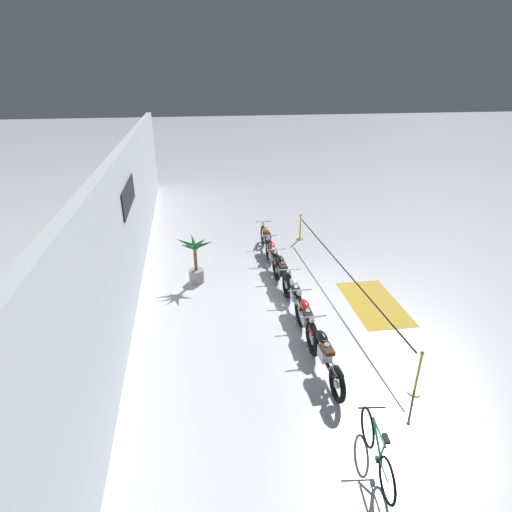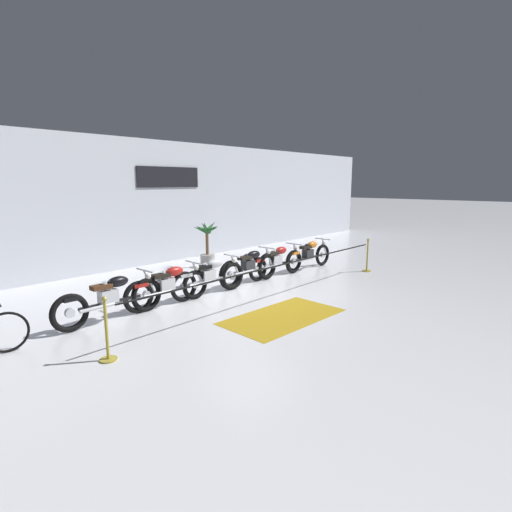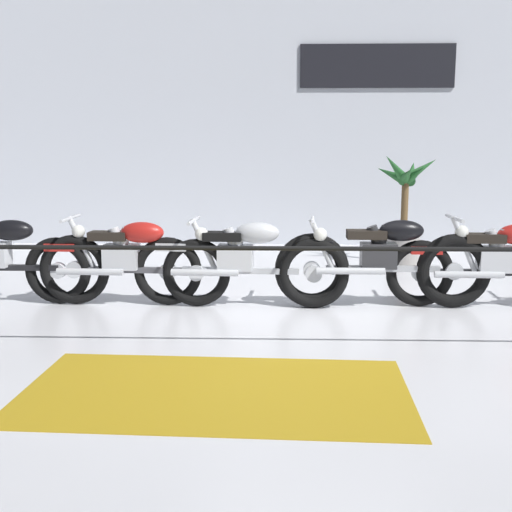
{
  "view_description": "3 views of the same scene",
  "coord_description": "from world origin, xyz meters",
  "px_view_note": "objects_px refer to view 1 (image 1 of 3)",
  "views": [
    {
      "loc": [
        -10.06,
        3.36,
        6.02
      ],
      "look_at": [
        1.36,
        1.33,
        0.78
      ],
      "focal_mm": 28.0,
      "sensor_mm": 36.0,
      "label": 1
    },
    {
      "loc": [
        -7.14,
        -6.76,
        2.8
      ],
      "look_at": [
        0.65,
        0.34,
        0.84
      ],
      "focal_mm": 28.0,
      "sensor_mm": 36.0,
      "label": 2
    },
    {
      "loc": [
        -0.4,
        -5.95,
        1.66
      ],
      "look_at": [
        -0.62,
        1.16,
        0.45
      ],
      "focal_mm": 45.0,
      "sensor_mm": 36.0,
      "label": 3
    }
  ],
  "objects_px": {
    "motorcycle_orange_5": "(267,240)",
    "stanchion_mid_left": "(300,231)",
    "motorcycle_black_3": "(281,272)",
    "potted_palm_left_of_row": "(195,260)",
    "motorcycle_red_1": "(306,319)",
    "floor_banner": "(374,303)",
    "motorcycle_black_0": "(324,354)",
    "bicycle": "(377,451)",
    "motorcycle_silver_2": "(295,295)",
    "stanchion_far_left": "(359,292)",
    "motorcycle_red_4": "(273,256)"
  },
  "relations": [
    {
      "from": "motorcycle_orange_5",
      "to": "stanchion_mid_left",
      "type": "xyz_separation_m",
      "value": [
        0.97,
        -1.56,
        -0.12
      ]
    },
    {
      "from": "motorcycle_black_3",
      "to": "potted_palm_left_of_row",
      "type": "relative_size",
      "value": 1.39
    },
    {
      "from": "motorcycle_red_1",
      "to": "floor_banner",
      "type": "xyz_separation_m",
      "value": [
        1.16,
        -2.42,
        -0.46
      ]
    },
    {
      "from": "motorcycle_black_0",
      "to": "motorcycle_orange_5",
      "type": "height_order",
      "value": "motorcycle_black_0"
    },
    {
      "from": "motorcycle_black_3",
      "to": "bicycle",
      "type": "height_order",
      "value": "motorcycle_black_3"
    },
    {
      "from": "motorcycle_red_1",
      "to": "motorcycle_silver_2",
      "type": "height_order",
      "value": "motorcycle_silver_2"
    },
    {
      "from": "motorcycle_black_0",
      "to": "bicycle",
      "type": "distance_m",
      "value": 2.46
    },
    {
      "from": "potted_palm_left_of_row",
      "to": "stanchion_mid_left",
      "type": "bearing_deg",
      "value": -55.08
    },
    {
      "from": "motorcycle_silver_2",
      "to": "potted_palm_left_of_row",
      "type": "xyz_separation_m",
      "value": [
        2.2,
        2.63,
        0.29
      ]
    },
    {
      "from": "motorcycle_red_1",
      "to": "floor_banner",
      "type": "distance_m",
      "value": 2.72
    },
    {
      "from": "bicycle",
      "to": "stanchion_mid_left",
      "type": "xyz_separation_m",
      "value": [
        10.22,
        -1.59,
        -0.02
      ]
    },
    {
      "from": "stanchion_far_left",
      "to": "stanchion_mid_left",
      "type": "height_order",
      "value": "same"
    },
    {
      "from": "motorcycle_red_4",
      "to": "floor_banner",
      "type": "distance_m",
      "value": 3.69
    },
    {
      "from": "motorcycle_black_0",
      "to": "motorcycle_red_1",
      "type": "xyz_separation_m",
      "value": [
        1.39,
        -0.01,
        -0.01
      ]
    },
    {
      "from": "bicycle",
      "to": "potted_palm_left_of_row",
      "type": "distance_m",
      "value": 7.74
    },
    {
      "from": "motorcycle_black_3",
      "to": "motorcycle_red_4",
      "type": "bearing_deg",
      "value": 0.83
    },
    {
      "from": "motorcycle_red_4",
      "to": "potted_palm_left_of_row",
      "type": "xyz_separation_m",
      "value": [
        -0.5,
        2.59,
        0.31
      ]
    },
    {
      "from": "motorcycle_red_4",
      "to": "floor_banner",
      "type": "bearing_deg",
      "value": -138.62
    },
    {
      "from": "floor_banner",
      "to": "motorcycle_red_1",
      "type": "bearing_deg",
      "value": 117.86
    },
    {
      "from": "motorcycle_silver_2",
      "to": "stanchion_mid_left",
      "type": "relative_size",
      "value": 2.15
    },
    {
      "from": "potted_palm_left_of_row",
      "to": "stanchion_mid_left",
      "type": "relative_size",
      "value": 1.54
    },
    {
      "from": "motorcycle_red_1",
      "to": "motorcycle_silver_2",
      "type": "xyz_separation_m",
      "value": [
        1.21,
        -0.04,
        0.01
      ]
    },
    {
      "from": "motorcycle_silver_2",
      "to": "bicycle",
      "type": "height_order",
      "value": "bicycle"
    },
    {
      "from": "potted_palm_left_of_row",
      "to": "motorcycle_red_4",
      "type": "bearing_deg",
      "value": -78.99
    },
    {
      "from": "stanchion_mid_left",
      "to": "floor_banner",
      "type": "distance_m",
      "value": 5.29
    },
    {
      "from": "motorcycle_red_4",
      "to": "stanchion_mid_left",
      "type": "height_order",
      "value": "stanchion_mid_left"
    },
    {
      "from": "motorcycle_red_1",
      "to": "motorcycle_red_4",
      "type": "height_order",
      "value": "motorcycle_red_1"
    },
    {
      "from": "bicycle",
      "to": "floor_banner",
      "type": "xyz_separation_m",
      "value": [
        5.0,
        -2.34,
        -0.37
      ]
    },
    {
      "from": "motorcycle_black_0",
      "to": "stanchion_mid_left",
      "type": "height_order",
      "value": "stanchion_mid_left"
    },
    {
      "from": "motorcycle_silver_2",
      "to": "bicycle",
      "type": "xyz_separation_m",
      "value": [
        -5.05,
        -0.04,
        -0.1
      ]
    },
    {
      "from": "motorcycle_orange_5",
      "to": "floor_banner",
      "type": "xyz_separation_m",
      "value": [
        -4.25,
        -2.32,
        -0.47
      ]
    },
    {
      "from": "stanchion_mid_left",
      "to": "floor_banner",
      "type": "bearing_deg",
      "value": -171.78
    },
    {
      "from": "motorcycle_red_4",
      "to": "stanchion_far_left",
      "type": "distance_m",
      "value": 3.66
    },
    {
      "from": "bicycle",
      "to": "stanchion_mid_left",
      "type": "height_order",
      "value": "stanchion_mid_left"
    },
    {
      "from": "motorcycle_black_3",
      "to": "motorcycle_red_4",
      "type": "height_order",
      "value": "motorcycle_black_3"
    },
    {
      "from": "motorcycle_black_0",
      "to": "potted_palm_left_of_row",
      "type": "xyz_separation_m",
      "value": [
        4.8,
        2.58,
        0.29
      ]
    },
    {
      "from": "motorcycle_red_1",
      "to": "bicycle",
      "type": "bearing_deg",
      "value": -178.91
    },
    {
      "from": "motorcycle_black_3",
      "to": "motorcycle_silver_2",
      "type": "bearing_deg",
      "value": -178.97
    },
    {
      "from": "motorcycle_red_4",
      "to": "motorcycle_black_0",
      "type": "bearing_deg",
      "value": 179.94
    },
    {
      "from": "motorcycle_red_1",
      "to": "motorcycle_black_3",
      "type": "xyz_separation_m",
      "value": [
        2.69,
        -0.01,
        0.01
      ]
    },
    {
      "from": "motorcycle_black_3",
      "to": "motorcycle_orange_5",
      "type": "bearing_deg",
      "value": -1.91
    },
    {
      "from": "motorcycle_silver_2",
      "to": "potted_palm_left_of_row",
      "type": "height_order",
      "value": "potted_palm_left_of_row"
    },
    {
      "from": "motorcycle_black_3",
      "to": "stanchion_mid_left",
      "type": "bearing_deg",
      "value": -24.11
    },
    {
      "from": "floor_banner",
      "to": "bicycle",
      "type": "bearing_deg",
      "value": 157.12
    },
    {
      "from": "motorcycle_silver_2",
      "to": "motorcycle_black_3",
      "type": "bearing_deg",
      "value": 1.03
    },
    {
      "from": "bicycle",
      "to": "stanchion_far_left",
      "type": "bearing_deg",
      "value": -19.43
    },
    {
      "from": "motorcycle_red_1",
      "to": "stanchion_far_left",
      "type": "xyz_separation_m",
      "value": [
        0.66,
        -1.66,
        0.25
      ]
    },
    {
      "from": "motorcycle_black_0",
      "to": "motorcycle_silver_2",
      "type": "height_order",
      "value": "motorcycle_black_0"
    },
    {
      "from": "motorcycle_orange_5",
      "to": "potted_palm_left_of_row",
      "type": "xyz_separation_m",
      "value": [
        -2.0,
        2.7,
        0.3
      ]
    },
    {
      "from": "motorcycle_orange_5",
      "to": "potted_palm_left_of_row",
      "type": "relative_size",
      "value": 1.42
    }
  ]
}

